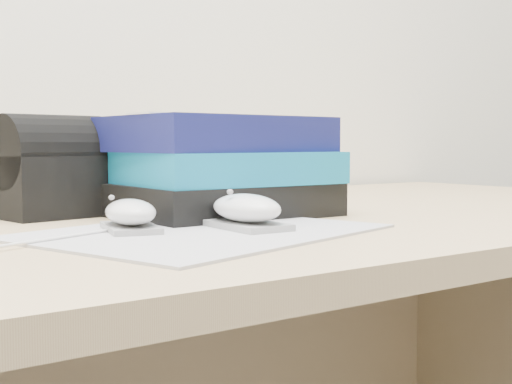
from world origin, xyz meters
TOP-DOWN VIEW (x-y plane):
  - desk at (0.00, 1.64)m, footprint 1.60×0.80m
  - mousepad at (-0.18, 1.44)m, footprint 0.43×0.37m
  - mouse_rear at (-0.24, 1.48)m, footprint 0.08×0.11m
  - mouse_front at (-0.13, 1.43)m, footprint 0.06×0.11m
  - usb_cable at (-0.36, 1.45)m, footprint 0.22×0.09m
  - book_stack at (-0.06, 1.58)m, footprint 0.28×0.22m
  - pouch at (-0.25, 1.70)m, footprint 0.16×0.12m

SIDE VIEW (x-z plane):
  - desk at x=0.00m, z-range 0.13..0.86m
  - mousepad at x=-0.18m, z-range 0.73..0.73m
  - usb_cable at x=-0.36m, z-range 0.73..0.74m
  - mouse_rear at x=-0.24m, z-range 0.73..0.77m
  - mouse_front at x=-0.13m, z-range 0.73..0.77m
  - book_stack at x=-0.06m, z-range 0.73..0.86m
  - pouch at x=-0.25m, z-range 0.73..0.86m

